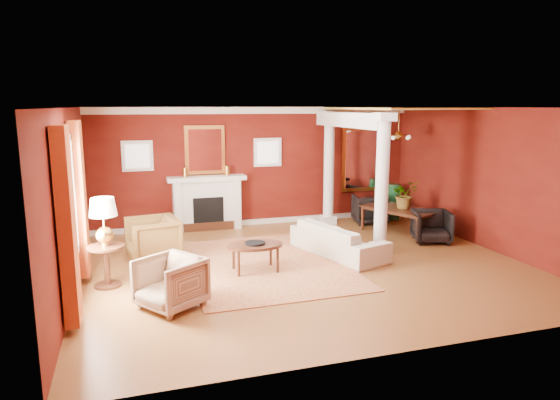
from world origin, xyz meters
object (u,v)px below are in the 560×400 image
object	(u,v)px
sofa	(338,234)
armchair_stripe	(170,280)
coffee_table	(255,247)
dining_table	(401,213)
armchair_leopard	(153,237)
side_table	(104,227)

from	to	relation	value
sofa	armchair_stripe	size ratio (longest dim) A/B	2.57
armchair_stripe	coffee_table	xyz separation A→B (m)	(1.59, 1.23, 0.04)
sofa	dining_table	size ratio (longest dim) A/B	1.26
sofa	armchair_leopard	bearing A→B (deg)	62.98
armchair_leopard	dining_table	bearing A→B (deg)	85.55
sofa	armchair_stripe	bearing A→B (deg)	100.39
sofa	armchair_stripe	distance (m)	3.84
armchair_stripe	dining_table	bearing A→B (deg)	82.28
sofa	dining_table	xyz separation A→B (m)	(2.07, 1.14, 0.06)
sofa	side_table	distance (m)	4.42
sofa	dining_table	bearing A→B (deg)	-77.55
coffee_table	armchair_leopard	bearing A→B (deg)	145.60
side_table	coffee_table	bearing A→B (deg)	0.25
armchair_leopard	side_table	world-z (taller)	side_table
coffee_table	side_table	size ratio (longest dim) A/B	0.68
coffee_table	side_table	distance (m)	2.57
armchair_leopard	dining_table	world-z (taller)	dining_table
armchair_stripe	armchair_leopard	bearing A→B (deg)	147.59
sofa	coffee_table	xyz separation A→B (m)	(-1.84, -0.50, 0.04)
armchair_stripe	dining_table	distance (m)	6.20
sofa	side_table	xyz separation A→B (m)	(-4.35, -0.51, 0.58)
side_table	armchair_stripe	bearing A→B (deg)	-52.84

